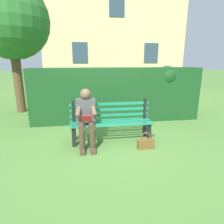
{
  "coord_description": "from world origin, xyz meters",
  "views": [
    {
      "loc": [
        0.57,
        3.89,
        1.72
      ],
      "look_at": [
        0.0,
        0.1,
        0.69
      ],
      "focal_mm": 30.79,
      "sensor_mm": 36.0,
      "label": 1
    }
  ],
  "objects_px": {
    "handbag": "(146,143)",
    "park_bench": "(111,121)",
    "person_seated": "(86,116)",
    "tree": "(8,23)"
  },
  "relations": [
    {
      "from": "park_bench",
      "to": "person_seated",
      "type": "height_order",
      "value": "person_seated"
    },
    {
      "from": "tree",
      "to": "handbag",
      "type": "distance_m",
      "value": 5.6
    },
    {
      "from": "handbag",
      "to": "park_bench",
      "type": "bearing_deg",
      "value": -40.61
    },
    {
      "from": "park_bench",
      "to": "handbag",
      "type": "xyz_separation_m",
      "value": [
        -0.63,
        0.54,
        -0.34
      ]
    },
    {
      "from": "person_seated",
      "to": "tree",
      "type": "distance_m",
      "value": 4.46
    },
    {
      "from": "park_bench",
      "to": "tree",
      "type": "xyz_separation_m",
      "value": [
        2.8,
        -2.94,
        2.4
      ]
    },
    {
      "from": "park_bench",
      "to": "handbag",
      "type": "bearing_deg",
      "value": 139.39
    },
    {
      "from": "person_seated",
      "to": "park_bench",
      "type": "bearing_deg",
      "value": -161.95
    },
    {
      "from": "person_seated",
      "to": "handbag",
      "type": "bearing_deg",
      "value": 162.46
    },
    {
      "from": "person_seated",
      "to": "tree",
      "type": "relative_size",
      "value": 0.29
    }
  ]
}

